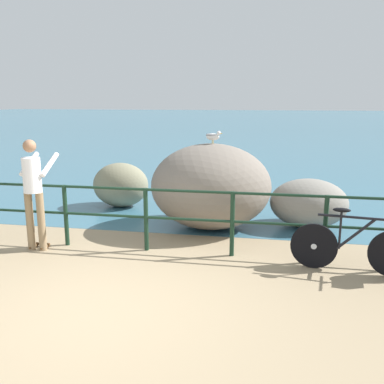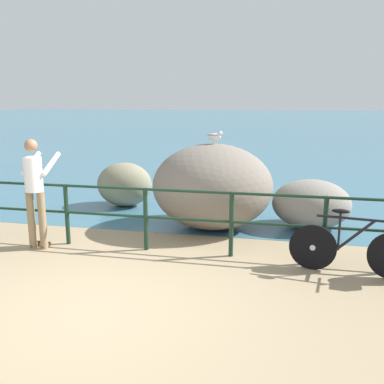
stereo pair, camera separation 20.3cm
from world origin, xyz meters
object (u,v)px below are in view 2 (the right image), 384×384
at_px(bicycle, 364,244).
at_px(seagull, 215,136).
at_px(breakwater_boulder_left, 125,184).
at_px(breakwater_boulder_right, 311,204).
at_px(breakwater_boulder_main, 212,186).
at_px(person_at_railing, 35,188).

xyz_separation_m(bicycle, seagull, (-2.37, 1.82, 1.26)).
bearing_deg(breakwater_boulder_left, bicycle, -33.36).
xyz_separation_m(breakwater_boulder_left, breakwater_boulder_right, (4.04, -0.85, -0.04)).
bearing_deg(breakwater_boulder_left, breakwater_boulder_main, -28.97).
relative_size(person_at_railing, breakwater_boulder_left, 1.42).
height_order(breakwater_boulder_main, seagull, seagull).
height_order(person_at_railing, breakwater_boulder_left, person_at_railing).
distance_m(breakwater_boulder_left, seagull, 2.83).
bearing_deg(bicycle, breakwater_boulder_right, 112.50).
distance_m(person_at_railing, breakwater_boulder_left, 3.01).
relative_size(bicycle, breakwater_boulder_right, 1.16).
height_order(breakwater_boulder_main, breakwater_boulder_right, breakwater_boulder_main).
bearing_deg(bicycle, seagull, 150.18).
bearing_deg(bicycle, breakwater_boulder_left, 154.44).
height_order(breakwater_boulder_main, breakwater_boulder_left, breakwater_boulder_main).
bearing_deg(seagull, breakwater_boulder_right, 28.95).
bearing_deg(breakwater_boulder_left, seagull, -28.37).
relative_size(person_at_railing, breakwater_boulder_right, 1.23).
bearing_deg(breakwater_boulder_left, breakwater_boulder_right, -11.88).
distance_m(bicycle, breakwater_boulder_main, 3.02).
relative_size(bicycle, seagull, 4.95).
height_order(person_at_railing, seagull, seagull).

